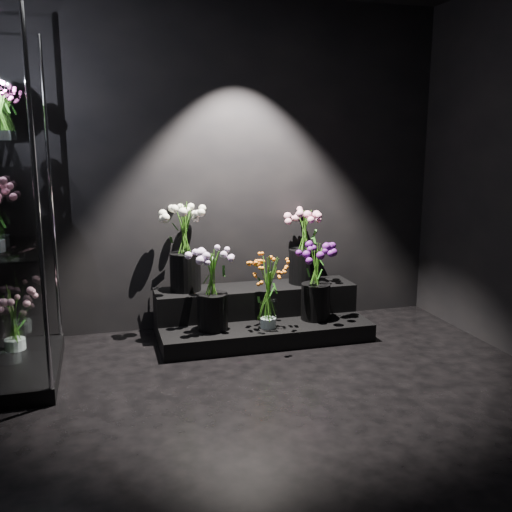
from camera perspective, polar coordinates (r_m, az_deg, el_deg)
name	(u,v)px	position (r m, az deg, el deg)	size (l,w,h in m)	color
floor	(292,429)	(3.43, 3.62, -16.91)	(4.00, 4.00, 0.00)	black
wall_back	(218,167)	(4.95, -3.82, 8.87)	(4.00, 4.00, 0.00)	black
display_riser	(259,315)	(4.90, 0.29, -5.90)	(1.73, 0.77, 0.39)	black
bouquet_orange_bells	(268,293)	(4.54, 1.23, -3.69)	(0.31, 0.31, 0.57)	white
bouquet_lilac	(212,286)	(4.50, -4.40, -3.02)	(0.42, 0.42, 0.63)	black
bouquet_purple	(316,278)	(4.77, 6.02, -2.19)	(0.38, 0.38, 0.65)	black
bouquet_cream_roses	(185,239)	(4.76, -7.16, 1.67)	(0.43, 0.43, 0.75)	black
bouquet_pink_roses	(305,244)	(5.01, 4.90, 1.23)	(0.42, 0.42, 0.64)	black
bouquet_case_base_pink	(13,317)	(4.55, -23.16, -5.64)	(0.38, 0.38, 0.48)	white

